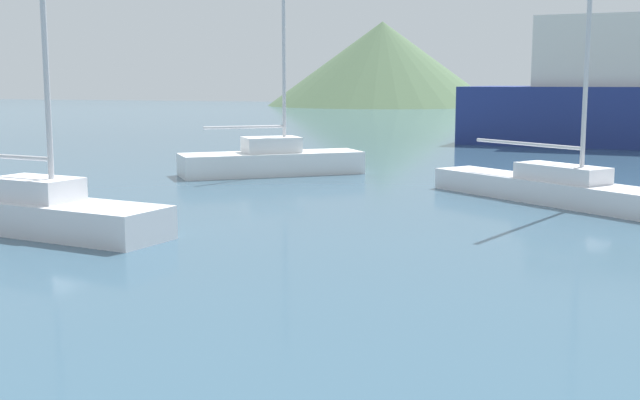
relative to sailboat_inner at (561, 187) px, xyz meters
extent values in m
cube|color=silver|center=(0.00, 0.00, -0.14)|extent=(7.55, 6.21, 0.61)
cube|color=silver|center=(0.00, 0.00, 0.38)|extent=(2.61, 2.31, 0.43)
cylinder|color=#BCBCC1|center=(0.50, -0.38, 4.59)|extent=(0.12, 0.12, 8.86)
cylinder|color=#BCBCC1|center=(-1.01, 0.77, 1.06)|extent=(3.07, 2.37, 0.10)
cube|color=silver|center=(-10.45, -7.96, -0.10)|extent=(6.46, 2.49, 0.70)
cube|color=silver|center=(-10.45, -7.96, 0.49)|extent=(2.03, 1.37, 0.49)
cylinder|color=#BCBCC1|center=(-9.98, -8.03, 3.65)|extent=(0.12, 0.12, 6.81)
cylinder|color=#BCBCC1|center=(-11.38, -7.82, 1.15)|extent=(2.82, 0.51, 0.10)
cube|color=white|center=(-9.88, 3.67, -0.06)|extent=(6.05, 5.36, 0.77)
cube|color=white|center=(-9.88, 3.67, 0.59)|extent=(2.27, 2.17, 0.54)
cylinder|color=#BCBCC1|center=(-9.51, 3.97, 3.35)|extent=(0.12, 0.12, 6.06)
cylinder|color=#BCBCC1|center=(-10.62, 3.07, 1.22)|extent=(2.28, 1.86, 0.10)
cone|color=#4C6647|center=(-27.27, 83.01, 5.09)|extent=(30.66, 30.66, 11.08)
camera|label=1|loc=(0.96, -21.98, 2.78)|focal=45.00mm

